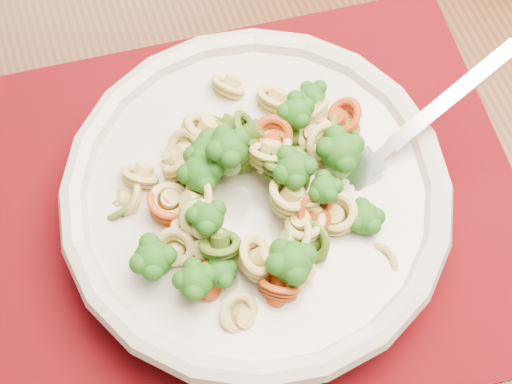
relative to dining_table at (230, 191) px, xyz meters
name	(u,v)px	position (x,y,z in m)	size (l,w,h in m)	color
dining_table	(230,191)	(0.00, 0.00, 0.00)	(1.48, 0.96, 0.79)	#4F3016
placemat	(240,212)	(-0.01, -0.07, 0.10)	(0.43, 0.33, 0.00)	#5C0310
pasta_bowl	(256,197)	(0.00, -0.07, 0.14)	(0.28, 0.28, 0.05)	beige
pasta_broccoli_heap	(256,188)	(0.00, -0.07, 0.15)	(0.23, 0.23, 0.06)	tan
fork	(363,169)	(0.08, -0.08, 0.15)	(0.19, 0.02, 0.01)	silver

